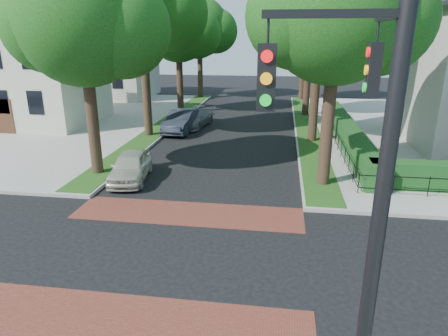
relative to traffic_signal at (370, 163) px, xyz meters
The scene contains 22 objects.
ground 8.09m from the traffic_signal, 137.91° to the left, with size 120.00×120.00×0.00m, color black.
sidewalk_nw 34.12m from the traffic_signal, 136.17° to the left, with size 30.00×30.00×0.15m, color gray.
crosswalk_far 10.20m from the traffic_signal, 122.69° to the left, with size 9.00×2.20×0.01m, color maroon.
crosswalk_near 6.89m from the traffic_signal, 166.05° to the left, with size 9.00×2.20×0.01m, color maroon.
grass_strip_ne 23.95m from the traffic_signal, 88.75° to the left, with size 1.60×29.80×0.02m, color #214513.
grass_strip_nw 26.06m from the traffic_signal, 113.63° to the left, with size 1.60×29.80×0.02m, color #214513.
tree_right_near 12.03m from the traffic_signal, 86.47° to the left, with size 7.75×6.67×10.66m.
tree_right_mid 19.95m from the traffic_signal, 87.89° to the left, with size 8.25×7.09×11.22m.
tree_right_far 28.73m from the traffic_signal, 88.57° to the left, with size 7.25×6.23×9.74m.
tree_right_back 37.74m from the traffic_signal, 88.91° to the left, with size 7.50×6.45×10.20m.
tree_left_near 15.74m from the traffic_signal, 131.45° to the left, with size 7.50×6.45×10.20m.
tree_left_mid 22.48m from the traffic_signal, 117.60° to the left, with size 8.00×6.88×11.48m.
tree_left_far 30.52m from the traffic_signal, 109.77° to the left, with size 7.00×6.02×9.86m.
tree_left_back 39.12m from the traffic_signal, 105.27° to the left, with size 7.75×6.66×10.44m.
hedge_main_road 20.01m from the traffic_signal, 81.75° to the left, with size 1.00×18.00×1.20m, color #153E16.
fence_main_road 19.95m from the traffic_signal, 84.08° to the left, with size 0.06×18.00×0.90m, color black, non-canonical shape.
house_left_near 30.29m from the traffic_signal, 132.28° to the left, with size 10.00×9.00×10.14m.
house_left_far 41.72m from the traffic_signal, 119.24° to the left, with size 10.00×9.00×10.14m.
traffic_signal is the anchor object (origin of this frame).
parked_car_front 14.45m from the traffic_signal, 127.69° to the left, with size 1.62×4.02×1.37m, color beige.
parked_car_middle 23.22m from the traffic_signal, 111.76° to the left, with size 1.67×4.80×1.58m, color #222733.
parked_car_rear 24.75m from the traffic_signal, 109.04° to the left, with size 1.86×4.57×1.33m, color slate.
Camera 1 is at (3.44, -10.78, 6.66)m, focal length 32.00 mm.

